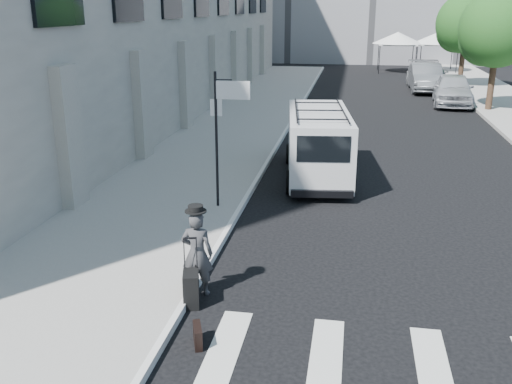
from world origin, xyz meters
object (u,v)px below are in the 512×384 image
at_px(businessman, 197,253).
at_px(parked_car_c, 428,76).
at_px(cargo_van, 318,143).
at_px(suitcase, 191,289).
at_px(parked_car_b, 425,78).
at_px(parked_car_a, 453,89).
at_px(briefcase, 198,335).

xyz_separation_m(businessman, parked_car_c, (7.34, 29.66, 0.03)).
relative_size(businessman, cargo_van, 0.29).
height_order(suitcase, parked_car_b, parked_car_b).
bearing_deg(parked_car_c, businessman, -104.93).
height_order(parked_car_a, parked_car_b, parked_car_b).
xyz_separation_m(suitcase, cargo_van, (1.66, 8.67, 0.76)).
distance_m(suitcase, parked_car_a, 25.04).
xyz_separation_m(parked_car_a, parked_car_b, (-0.89, 5.26, 0.01)).
relative_size(suitcase, parked_car_a, 0.25).
relative_size(cargo_van, parked_car_c, 0.96).
relative_size(businessman, suitcase, 1.32).
distance_m(businessman, suitcase, 0.67).
bearing_deg(parked_car_a, businessman, -103.48).
bearing_deg(parked_car_b, parked_car_c, 77.22).
bearing_deg(briefcase, parked_car_c, 57.37).
xyz_separation_m(suitcase, parked_car_c, (7.34, 30.11, 0.52)).
height_order(suitcase, parked_car_c, parked_car_c).
relative_size(suitcase, parked_car_b, 0.24).
relative_size(businessman, parked_car_c, 0.28).
bearing_deg(briefcase, cargo_van, 62.79).
bearing_deg(parked_car_b, suitcase, -103.84).
distance_m(businessman, parked_car_a, 24.61).
bearing_deg(cargo_van, parked_car_c, 68.28).
relative_size(parked_car_a, parked_car_c, 0.85).
height_order(cargo_van, parked_car_c, cargo_van).
distance_m(businessman, parked_car_c, 30.55).
distance_m(businessman, briefcase, 1.85).
bearing_deg(parked_car_a, parked_car_c, 101.19).
bearing_deg(parked_car_a, parked_car_b, 105.09).
xyz_separation_m(parked_car_a, parked_car_c, (-0.64, 6.38, 0.00)).
bearing_deg(briefcase, parked_car_a, 52.97).
bearing_deg(briefcase, parked_car_b, 57.38).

